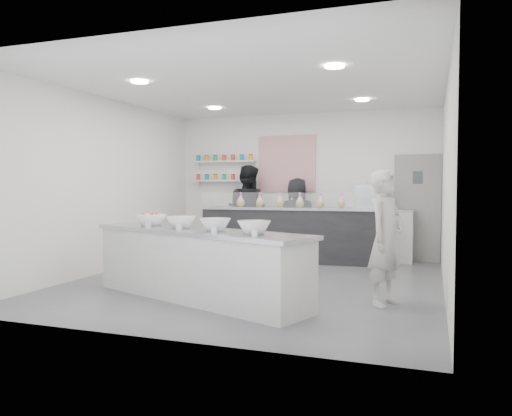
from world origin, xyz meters
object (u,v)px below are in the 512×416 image
at_px(back_bar, 290,234).
at_px(staff_right, 297,218).
at_px(prep_counter, 198,264).
at_px(woman_prep, 386,238).
at_px(espresso_ledge, 377,235).
at_px(espresso_machine, 371,197).
at_px(staff_left, 247,211).

xyz_separation_m(back_bar, staff_right, (0.04, 0.43, 0.29)).
height_order(prep_counter, staff_right, staff_right).
height_order(woman_prep, staff_right, woman_prep).
xyz_separation_m(espresso_ledge, staff_right, (-1.57, -0.18, 0.31)).
bearing_deg(prep_counter, back_bar, 106.23).
relative_size(back_bar, espresso_ledge, 2.48).
xyz_separation_m(espresso_ledge, espresso_machine, (-0.11, 0.00, 0.75)).
distance_m(back_bar, espresso_ledge, 1.72).
xyz_separation_m(back_bar, espresso_machine, (1.50, 0.61, 0.73)).
relative_size(prep_counter, staff_right, 2.06).
bearing_deg(staff_right, espresso_ledge, 167.62).
height_order(espresso_machine, staff_left, staff_left).
bearing_deg(woman_prep, staff_right, 54.50).
bearing_deg(woman_prep, back_bar, 58.50).
height_order(prep_counter, staff_left, staff_left).
xyz_separation_m(prep_counter, espresso_machine, (1.77, 4.12, 0.80)).
relative_size(prep_counter, woman_prep, 2.00).
bearing_deg(espresso_machine, staff_left, -175.95).
distance_m(espresso_machine, woman_prep, 3.69).
distance_m(espresso_machine, staff_left, 2.57).
height_order(prep_counter, back_bar, back_bar).
xyz_separation_m(back_bar, staff_left, (-1.05, 0.43, 0.42)).
bearing_deg(staff_left, espresso_machine, -167.61).
bearing_deg(woman_prep, staff_left, 66.07).
bearing_deg(staff_left, back_bar, 165.82).
relative_size(espresso_ledge, woman_prep, 0.82).
bearing_deg(espresso_ledge, back_bar, -159.01).
distance_m(prep_counter, staff_right, 3.97).
xyz_separation_m(prep_counter, woman_prep, (2.36, 0.51, 0.39)).
height_order(staff_left, staff_right, staff_left).
height_order(espresso_ledge, espresso_machine, espresso_machine).
bearing_deg(espresso_machine, woman_prep, -80.71).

